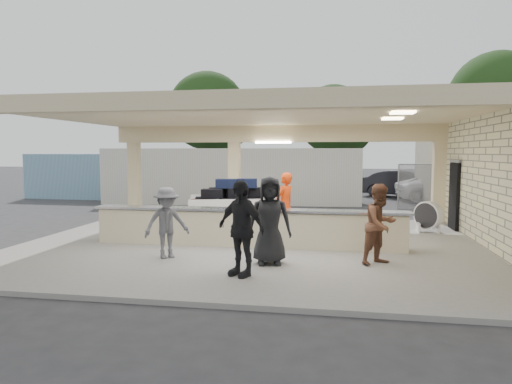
% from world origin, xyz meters
% --- Properties ---
extents(ground, '(120.00, 120.00, 0.00)m').
position_xyz_m(ground, '(0.00, 0.00, 0.00)').
color(ground, '#2B2B2E').
rests_on(ground, ground).
extents(pavilion, '(12.01, 10.00, 3.55)m').
position_xyz_m(pavilion, '(0.21, 0.66, 1.35)').
color(pavilion, gray).
rests_on(pavilion, ground).
extents(baggage_counter, '(8.20, 0.58, 0.98)m').
position_xyz_m(baggage_counter, '(0.00, -0.50, 0.59)').
color(baggage_counter, beige).
rests_on(baggage_counter, pavilion).
extents(luggage_cart, '(3.08, 2.35, 1.59)m').
position_xyz_m(luggage_cart, '(-0.98, 1.92, 0.96)').
color(luggage_cart, silver).
rests_on(luggage_cart, pavilion).
extents(drum_fan, '(0.82, 0.79, 0.95)m').
position_xyz_m(drum_fan, '(5.04, 2.49, 0.61)').
color(drum_fan, silver).
rests_on(drum_fan, pavilion).
extents(baggage_handler, '(0.67, 0.77, 1.86)m').
position_xyz_m(baggage_handler, '(0.83, 0.88, 1.03)').
color(baggage_handler, red).
rests_on(baggage_handler, pavilion).
extents(passenger_a, '(0.88, 0.85, 1.75)m').
position_xyz_m(passenger_a, '(3.21, -1.88, 0.98)').
color(passenger_a, brown).
rests_on(passenger_a, pavilion).
extents(passenger_b, '(1.16, 0.89, 1.89)m').
position_xyz_m(passenger_b, '(0.42, -3.30, 1.04)').
color(passenger_b, black).
rests_on(passenger_b, pavilion).
extents(passenger_c, '(1.05, 0.96, 1.63)m').
position_xyz_m(passenger_c, '(-1.56, -2.12, 0.92)').
color(passenger_c, '#535359').
rests_on(passenger_c, pavilion).
extents(passenger_d, '(0.99, 0.56, 1.91)m').
position_xyz_m(passenger_d, '(0.84, -2.27, 1.06)').
color(passenger_d, black).
rests_on(passenger_d, pavilion).
extents(car_white_a, '(4.94, 2.73, 1.35)m').
position_xyz_m(car_white_a, '(7.82, 12.68, 0.67)').
color(car_white_a, white).
rests_on(car_white_a, ground).
extents(car_dark, '(4.73, 3.27, 1.49)m').
position_xyz_m(car_dark, '(5.96, 14.45, 0.75)').
color(car_dark, black).
rests_on(car_dark, ground).
extents(container_white, '(12.67, 3.54, 2.71)m').
position_xyz_m(container_white, '(-2.86, 10.23, 1.35)').
color(container_white, silver).
rests_on(container_white, ground).
extents(container_blue, '(9.43, 2.56, 2.43)m').
position_xyz_m(container_blue, '(-9.80, 11.26, 1.22)').
color(container_blue, '#80AECD').
rests_on(container_blue, ground).
extents(tree_left, '(6.60, 6.30, 9.00)m').
position_xyz_m(tree_left, '(-7.68, 24.16, 5.59)').
color(tree_left, '#382619').
rests_on(tree_left, ground).
extents(tree_mid, '(6.00, 5.60, 8.00)m').
position_xyz_m(tree_mid, '(2.32, 26.16, 4.96)').
color(tree_mid, '#382619').
rests_on(tree_mid, ground).
extents(tree_right, '(7.20, 7.00, 10.00)m').
position_xyz_m(tree_right, '(14.32, 25.16, 6.21)').
color(tree_right, '#382619').
rests_on(tree_right, ground).
extents(adjacent_building, '(6.00, 8.00, 3.20)m').
position_xyz_m(adjacent_building, '(9.50, 10.00, 1.60)').
color(adjacent_building, '#B2A88D').
rests_on(adjacent_building, ground).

